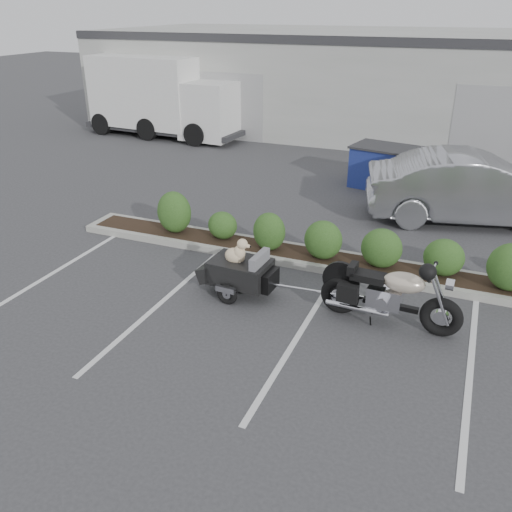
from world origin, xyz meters
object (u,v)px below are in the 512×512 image
at_px(dumpster, 384,167).
at_px(delivery_truck, 164,98).
at_px(motorcycle, 389,295).
at_px(pet_trailer, 239,270).
at_px(sedan, 475,189).

height_order(dumpster, delivery_truck, delivery_truck).
bearing_deg(motorcycle, dumpster, 103.92).
distance_m(motorcycle, dumpster, 7.86).
bearing_deg(motorcycle, delivery_truck, 137.50).
xyz_separation_m(pet_trailer, delivery_truck, (-8.43, 11.38, 1.02)).
xyz_separation_m(sedan, dumpster, (-2.57, 1.98, -0.23)).
height_order(pet_trailer, sedan, sedan).
height_order(motorcycle, delivery_truck, delivery_truck).
relative_size(pet_trailer, sedan, 0.37).
bearing_deg(sedan, dumpster, 38.17).
bearing_deg(motorcycle, pet_trailer, -177.53).
height_order(pet_trailer, dumpster, dumpster).
bearing_deg(motorcycle, sedan, 82.33).
bearing_deg(dumpster, motorcycle, -67.25).
distance_m(pet_trailer, delivery_truck, 14.20).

